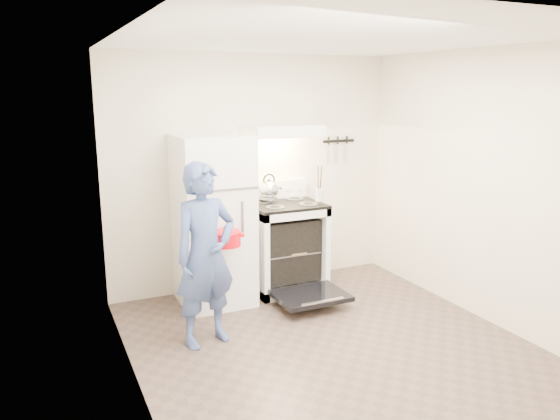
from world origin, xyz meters
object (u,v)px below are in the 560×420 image
object	(u,v)px
refrigerator	(213,221)
tea_kettle	(269,188)
stove_body	(285,248)
person	(205,255)
dutch_oven	(226,239)

from	to	relation	value
refrigerator	tea_kettle	distance (m)	0.74
stove_body	tea_kettle	size ratio (longest dim) A/B	3.00
tea_kettle	person	world-z (taller)	person
person	dutch_oven	xyz separation A→B (m)	(0.30, 0.35, 0.02)
refrigerator	dutch_oven	world-z (taller)	refrigerator
refrigerator	person	world-z (taller)	refrigerator
stove_body	dutch_oven	distance (m)	1.07
person	dutch_oven	size ratio (longest dim) A/B	4.60
refrigerator	stove_body	bearing A→B (deg)	1.77
stove_body	refrigerator	bearing A→B (deg)	-178.23
tea_kettle	dutch_oven	world-z (taller)	tea_kettle
tea_kettle	person	size ratio (longest dim) A/B	0.20
person	dutch_oven	distance (m)	0.46
refrigerator	person	size ratio (longest dim) A/B	1.09
stove_body	person	distance (m)	1.50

